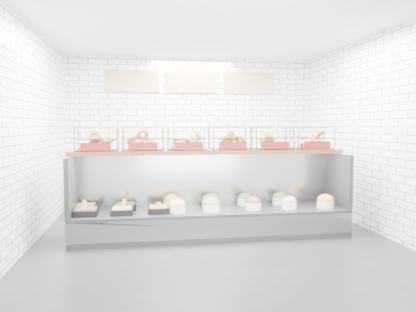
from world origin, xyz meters
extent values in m
plane|color=black|center=(0.00, 0.00, 0.00)|extent=(5.50, 5.50, 0.00)
cube|color=white|center=(0.00, 2.75, 1.50)|extent=(5.00, 0.02, 3.00)
cube|color=white|center=(-2.50, 0.00, 1.50)|extent=(0.02, 5.50, 3.00)
cube|color=white|center=(2.50, 0.00, 1.50)|extent=(0.02, 5.50, 3.00)
cube|color=white|center=(0.00, 0.00, 3.00)|extent=(5.00, 5.50, 0.02)
cube|color=#C7AD8A|center=(-1.20, 2.72, 2.50)|extent=(1.05, 0.03, 0.42)
cube|color=#C7AD8A|center=(0.00, 2.72, 2.50)|extent=(1.05, 0.03, 0.42)
cube|color=#C7AD8A|center=(1.20, 2.72, 2.50)|extent=(1.05, 0.03, 0.42)
cube|color=black|center=(0.00, 0.30, 0.20)|extent=(4.00, 0.90, 0.40)
cube|color=#93969B|center=(0.00, -0.14, 0.22)|extent=(4.00, 0.03, 0.28)
cube|color=#93969B|center=(0.00, 0.71, 0.80)|extent=(4.00, 0.08, 0.80)
cube|color=black|center=(-1.97, 0.30, 0.80)|extent=(0.06, 0.90, 0.80)
cube|color=black|center=(1.97, 0.30, 0.80)|extent=(0.06, 0.90, 0.80)
cube|color=black|center=(-1.77, 0.14, 0.44)|extent=(0.33, 0.33, 0.08)
cube|color=brown|center=(-1.77, 0.14, 0.48)|extent=(0.28, 0.28, 0.04)
cube|color=#FECC58|center=(-1.77, 0.03, 0.53)|extent=(0.06, 0.01, 0.08)
cube|color=black|center=(-1.82, 0.46, 0.44)|extent=(0.30, 0.30, 0.08)
cube|color=tan|center=(-1.82, 0.46, 0.48)|extent=(0.26, 0.26, 0.04)
cube|color=#FECC58|center=(-1.82, 0.36, 0.53)|extent=(0.06, 0.01, 0.08)
cube|color=black|center=(-1.28, 0.12, 0.44)|extent=(0.30, 0.30, 0.08)
cube|color=tan|center=(-1.28, 0.12, 0.48)|extent=(0.26, 0.26, 0.04)
cube|color=#FECC58|center=(-1.28, 0.02, 0.53)|extent=(0.06, 0.01, 0.08)
cube|color=black|center=(-1.26, 0.47, 0.44)|extent=(0.32, 0.32, 0.08)
cube|color=brown|center=(-1.26, 0.47, 0.48)|extent=(0.27, 0.27, 0.04)
cube|color=#FECC58|center=(-1.26, 0.36, 0.53)|extent=(0.06, 0.01, 0.08)
cube|color=black|center=(-0.78, 0.14, 0.44)|extent=(0.29, 0.29, 0.08)
cube|color=orange|center=(-0.78, 0.14, 0.48)|extent=(0.25, 0.25, 0.04)
cube|color=#FECC58|center=(-0.78, 0.04, 0.53)|extent=(0.06, 0.01, 0.08)
cylinder|color=white|center=(-0.52, 0.12, 0.46)|extent=(0.24, 0.24, 0.11)
ellipsoid|color=#CFB37F|center=(-0.52, 0.12, 0.52)|extent=(0.23, 0.23, 0.16)
cylinder|color=white|center=(-0.56, 0.49, 0.46)|extent=(0.26, 0.26, 0.11)
ellipsoid|color=gold|center=(-0.56, 0.49, 0.52)|extent=(0.26, 0.26, 0.18)
cylinder|color=white|center=(-0.03, 0.11, 0.46)|extent=(0.25, 0.25, 0.11)
ellipsoid|color=#79994E|center=(-0.03, 0.11, 0.52)|extent=(0.24, 0.24, 0.17)
cylinder|color=white|center=(0.01, 0.45, 0.46)|extent=(0.25, 0.25, 0.11)
ellipsoid|color=olive|center=(0.01, 0.45, 0.52)|extent=(0.24, 0.24, 0.17)
cylinder|color=white|center=(0.59, 0.14, 0.46)|extent=(0.23, 0.23, 0.11)
ellipsoid|color=brown|center=(0.59, 0.14, 0.52)|extent=(0.23, 0.23, 0.16)
cylinder|color=white|center=(0.55, 0.49, 0.46)|extent=(0.22, 0.22, 0.11)
ellipsoid|color=olive|center=(0.55, 0.49, 0.52)|extent=(0.21, 0.21, 0.15)
cylinder|color=white|center=(1.13, 0.11, 0.46)|extent=(0.22, 0.22, 0.11)
ellipsoid|color=tan|center=(1.13, 0.11, 0.52)|extent=(0.21, 0.21, 0.15)
cylinder|color=white|center=(1.11, 0.48, 0.46)|extent=(0.22, 0.22, 0.11)
ellipsoid|color=olive|center=(1.11, 0.48, 0.52)|extent=(0.21, 0.21, 0.15)
cylinder|color=white|center=(1.71, 0.12, 0.46)|extent=(0.25, 0.25, 0.11)
ellipsoid|color=orange|center=(1.71, 0.12, 0.52)|extent=(0.25, 0.25, 0.17)
cube|color=#512111|center=(0.00, 0.52, 1.23)|extent=(4.10, 0.50, 0.06)
cube|color=black|center=(-1.64, 0.52, 1.43)|extent=(0.60, 0.38, 0.34)
cube|color=#591010|center=(-1.64, 0.32, 1.33)|extent=(0.42, 0.02, 0.11)
cube|color=black|center=(-0.99, 0.52, 1.43)|extent=(0.60, 0.38, 0.34)
cube|color=#591010|center=(-0.99, 0.32, 1.33)|extent=(0.42, 0.02, 0.11)
cube|color=black|center=(-0.33, 0.52, 1.43)|extent=(0.60, 0.38, 0.34)
cube|color=#591010|center=(-0.33, 0.32, 1.33)|extent=(0.42, 0.02, 0.11)
cube|color=black|center=(0.33, 0.52, 1.43)|extent=(0.60, 0.38, 0.34)
cube|color=#591010|center=(0.33, 0.32, 1.33)|extent=(0.42, 0.02, 0.11)
cube|color=black|center=(0.99, 0.52, 1.43)|extent=(0.60, 0.38, 0.34)
cube|color=#591010|center=(0.99, 0.32, 1.33)|extent=(0.42, 0.02, 0.11)
cube|color=black|center=(1.64, 0.52, 1.43)|extent=(0.60, 0.38, 0.34)
cube|color=#591010|center=(1.64, 0.32, 1.33)|extent=(0.42, 0.02, 0.11)
cube|color=#93969B|center=(0.00, 2.43, 0.45)|extent=(4.00, 0.60, 0.90)
cube|color=black|center=(-1.28, 2.39, 1.02)|extent=(0.40, 0.30, 0.24)
cube|color=silver|center=(-0.25, 2.37, 0.99)|extent=(0.35, 0.28, 0.18)
cylinder|color=red|center=(0.56, 2.36, 1.01)|extent=(0.09, 0.09, 0.22)
cube|color=black|center=(1.60, 2.49, 1.05)|extent=(0.30, 0.30, 0.30)
camera|label=1|loc=(-0.97, -5.54, 1.63)|focal=35.00mm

